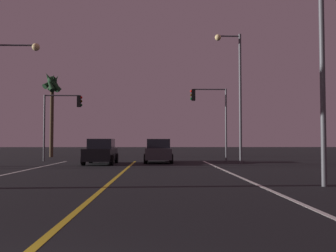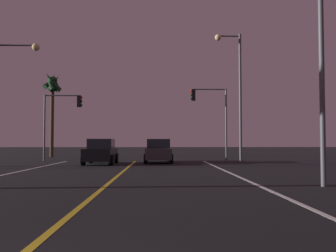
{
  "view_description": "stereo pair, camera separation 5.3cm",
  "coord_description": "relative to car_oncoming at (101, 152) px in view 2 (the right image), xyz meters",
  "views": [
    {
      "loc": [
        1.78,
        -2.71,
        1.52
      ],
      "look_at": [
        2.46,
        23.57,
        2.61
      ],
      "focal_mm": 40.0,
      "sensor_mm": 36.0,
      "label": 1
    },
    {
      "loc": [
        1.83,
        -2.71,
        1.52
      ],
      "look_at": [
        2.46,
        23.57,
        2.61
      ],
      "focal_mm": 40.0,
      "sensor_mm": 36.0,
      "label": 2
    }
  ],
  "objects": [
    {
      "name": "lane_edge_right",
      "position": [
        7.37,
        -12.6,
        -0.82
      ],
      "size": [
        0.16,
        32.15,
        0.01
      ],
      "primitive_type": "cube",
      "color": "silver",
      "rests_on": "ground"
    },
    {
      "name": "car_ahead_far",
      "position": [
        3.89,
        1.67,
        0.0
      ],
      "size": [
        2.02,
        4.3,
        1.7
      ],
      "rotation": [
        0.0,
        0.0,
        1.57
      ],
      "color": "black",
      "rests_on": "ground"
    },
    {
      "name": "lane_center_divider",
      "position": [
        2.1,
        -12.6,
        -0.82
      ],
      "size": [
        0.16,
        32.15,
        0.01
      ],
      "primitive_type": "cube",
      "color": "gold",
      "rests_on": "ground"
    },
    {
      "name": "traffic_light_near_right",
      "position": [
        7.91,
        3.97,
        3.38
      ],
      "size": [
        2.91,
        0.36,
        5.7
      ],
      "rotation": [
        0.0,
        0.0,
        3.14
      ],
      "color": "#4C4C51",
      "rests_on": "ground"
    },
    {
      "name": "street_lamp_left_mid",
      "position": [
        -4.67,
        -4.12,
        3.81
      ],
      "size": [
        2.49,
        0.44,
        7.15
      ],
      "color": "#4C4C51",
      "rests_on": "ground"
    },
    {
      "name": "traffic_light_near_left",
      "position": [
        -3.59,
        3.97,
        3.03
      ],
      "size": [
        3.01,
        0.36,
        5.18
      ],
      "color": "#4C4C51",
      "rests_on": "ground"
    },
    {
      "name": "palm_tree_left_far",
      "position": [
        -6.54,
        11.37,
        5.8
      ],
      "size": [
        2.05,
        2.13,
        8.38
      ],
      "color": "#473826",
      "rests_on": "ground"
    },
    {
      "name": "car_oncoming",
      "position": [
        0.0,
        0.0,
        0.0
      ],
      "size": [
        2.02,
        4.3,
        1.7
      ],
      "rotation": [
        0.0,
        0.0,
        -1.57
      ],
      "color": "black",
      "rests_on": "ground"
    },
    {
      "name": "street_lamp_right_near",
      "position": [
        8.85,
        -12.83,
        4.23
      ],
      "size": [
        2.72,
        0.44,
        7.89
      ],
      "rotation": [
        0.0,
        0.0,
        3.14
      ],
      "color": "#4C4C51",
      "rests_on": "ground"
    },
    {
      "name": "street_lamp_right_far",
      "position": [
        9.13,
        -0.03,
        4.73
      ],
      "size": [
        1.82,
        0.44,
        8.93
      ],
      "rotation": [
        0.0,
        0.0,
        3.14
      ],
      "color": "#4C4C51",
      "rests_on": "ground"
    }
  ]
}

